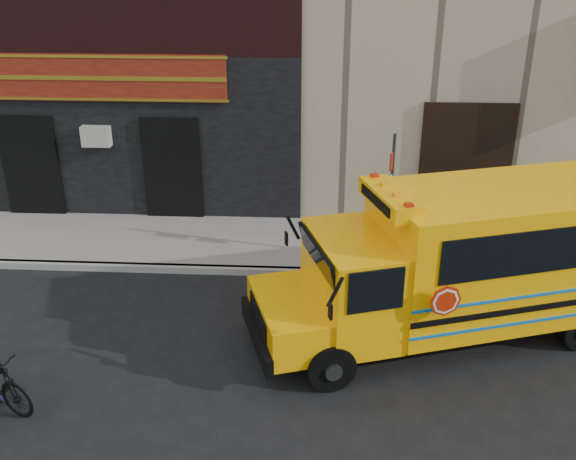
# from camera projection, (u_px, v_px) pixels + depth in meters

# --- Properties ---
(ground) EXTENTS (120.00, 120.00, 0.00)m
(ground) POSITION_uv_depth(u_px,v_px,m) (288.00, 343.00, 11.48)
(ground) COLOR black
(ground) RESTS_ON ground
(curb) EXTENTS (40.00, 0.20, 0.15)m
(curb) POSITION_uv_depth(u_px,v_px,m) (295.00, 272.00, 13.82)
(curb) COLOR gray
(curb) RESTS_ON ground
(sidewalk) EXTENTS (40.00, 3.00, 0.15)m
(sidewalk) POSITION_uv_depth(u_px,v_px,m) (298.00, 242.00, 15.19)
(sidewalk) COLOR gray
(sidewalk) RESTS_ON ground
(school_bus) EXTENTS (7.22, 4.13, 2.92)m
(school_bus) POSITION_uv_depth(u_px,v_px,m) (470.00, 258.00, 11.21)
(school_bus) COLOR black
(school_bus) RESTS_ON ground
(sign_pole) EXTENTS (0.12, 0.25, 3.01)m
(sign_pole) POSITION_uv_depth(u_px,v_px,m) (390.00, 196.00, 13.57)
(sign_pole) COLOR #363C39
(sign_pole) RESTS_ON ground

